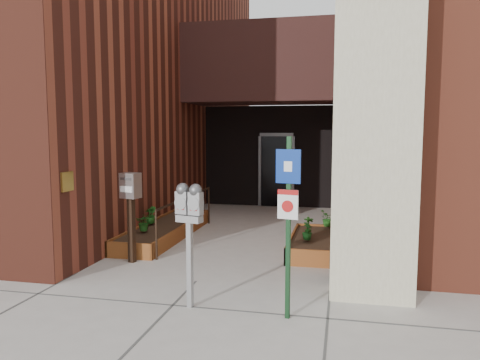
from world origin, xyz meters
The scene contains 15 objects.
ground centered at (0.00, 0.00, 0.00)m, with size 80.00×80.00×0.00m, color #9E9991.
architecture centered at (-0.18, 6.89, 4.98)m, with size 20.00×14.60×10.00m.
planter_left centered at (-1.55, 2.70, 0.13)m, with size 0.90×3.60×0.30m.
planter_right centered at (1.60, 2.20, 0.13)m, with size 0.80×2.20×0.30m.
handrail centered at (-1.05, 2.65, 0.75)m, with size 0.04×3.34×0.90m.
parking_meter centered at (0.25, -1.00, 1.25)m, with size 0.37×0.21×1.62m.
sign_post centered at (1.52, -1.09, 1.36)m, with size 0.30×0.10×2.21m.
payment_dropbox centered at (-1.40, 0.76, 1.12)m, with size 0.35×0.29×1.56m.
shrub_left_a centered at (-1.67, 1.89, 0.47)m, with size 0.31×0.31×0.35m, color #1C5317.
shrub_left_b centered at (-1.85, 2.70, 0.47)m, with size 0.19×0.19×0.35m, color #1D5B1A.
shrub_left_c centered at (-1.85, 2.58, 0.47)m, with size 0.19×0.19×0.34m, color #1D5E1B.
shrub_left_d centered at (-1.26, 3.41, 0.49)m, with size 0.20×0.20×0.38m, color #23611B.
shrub_right_a centered at (1.53, 1.83, 0.46)m, with size 0.18×0.18×0.32m, color #18541C.
shrub_right_b centered at (1.53, 2.23, 0.48)m, with size 0.19×0.19×0.37m, color #205418.
shrub_right_c centered at (1.85, 3.10, 0.47)m, with size 0.30×0.30×0.33m, color #205A19.
Camera 1 is at (2.14, -6.58, 2.29)m, focal length 35.00 mm.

